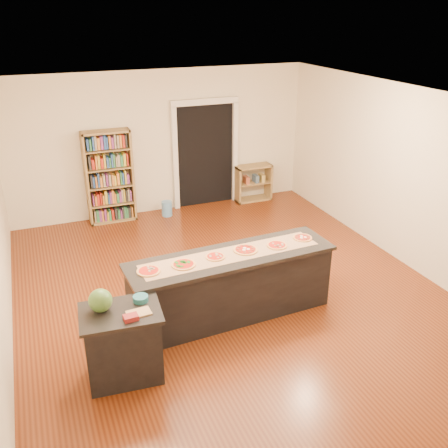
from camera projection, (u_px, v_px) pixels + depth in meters
name	position (u px, v px, depth m)	size (l,w,h in m)	color
room	(229.00, 203.00, 6.84)	(6.00, 7.00, 2.80)	beige
doorway	(205.00, 148.00, 10.17)	(1.40, 0.09, 2.21)	black
kitchen_island	(231.00, 285.00, 6.65)	(2.78, 0.75, 0.92)	black
side_counter	(123.00, 344.00, 5.54)	(0.87, 0.64, 0.86)	black
bookshelf	(109.00, 177.00, 9.46)	(0.89, 0.32, 1.78)	#9A7E4B
low_shelf	(253.00, 183.00, 10.69)	(0.78, 0.33, 0.78)	#9A7E4B
waste_bin	(167.00, 209.00, 9.97)	(0.21, 0.21, 0.30)	#5E99D1
kraft_paper	(231.00, 254.00, 6.48)	(2.41, 0.43, 0.00)	#A07652
watermelon	(100.00, 300.00, 5.33)	(0.26, 0.26, 0.26)	#144214
cutting_board	(139.00, 313.00, 5.33)	(0.25, 0.17, 0.02)	tan
package_red	(131.00, 318.00, 5.22)	(0.15, 0.11, 0.05)	maroon
package_teal	(141.00, 299.00, 5.55)	(0.17, 0.17, 0.06)	#195966
pizza_a	(149.00, 271.00, 6.05)	(0.30, 0.30, 0.02)	tan
pizza_b	(183.00, 264.00, 6.21)	(0.31, 0.31, 0.02)	tan
pizza_c	(215.00, 257.00, 6.40)	(0.27, 0.27, 0.02)	tan
pizza_d	(245.00, 250.00, 6.58)	(0.31, 0.31, 0.02)	tan
pizza_e	(277.00, 245.00, 6.70)	(0.28, 0.28, 0.02)	tan
pizza_f	(302.00, 238.00, 6.92)	(0.28, 0.28, 0.02)	tan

